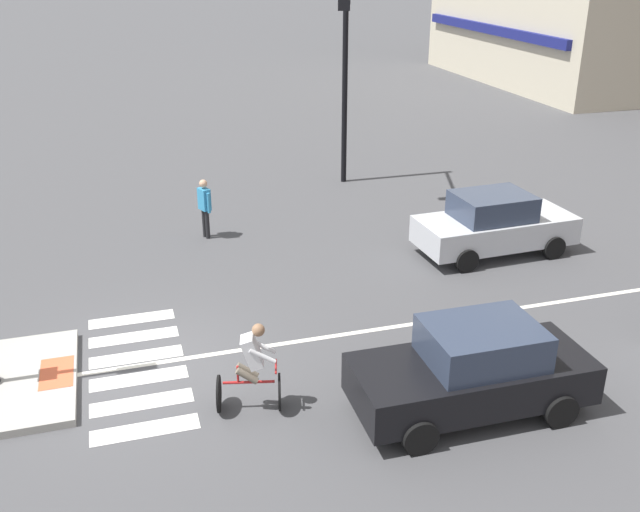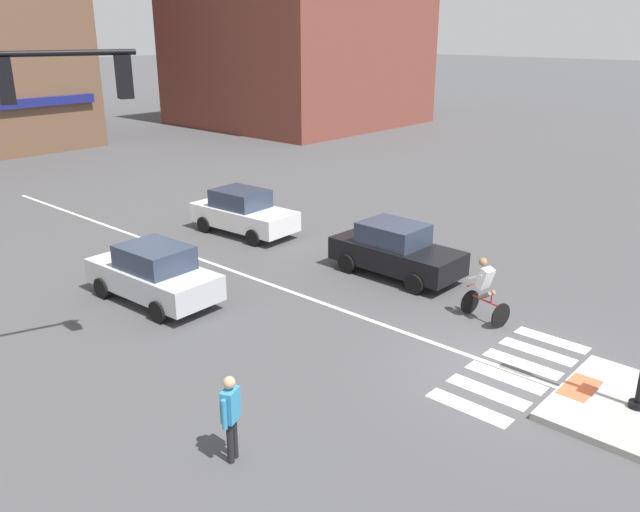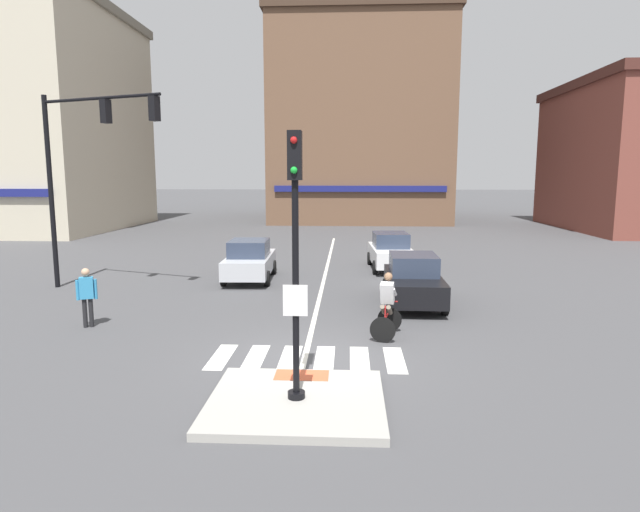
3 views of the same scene
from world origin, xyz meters
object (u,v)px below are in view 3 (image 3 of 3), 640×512
(traffic_light_mast, at_px, (81,156))
(car_silver_westbound_far, at_px, (250,260))
(signal_pole, at_px, (295,242))
(pedestrian_at_curb_left, at_px, (87,293))
(cyclist, at_px, (387,304))
(car_white_eastbound_far, at_px, (391,251))
(car_black_eastbound_mid, at_px, (413,280))

(traffic_light_mast, xyz_separation_m, car_silver_westbound_far, (5.57, 2.28, -4.08))
(signal_pole, bearing_deg, car_silver_westbound_far, 104.37)
(pedestrian_at_curb_left, bearing_deg, cyclist, -2.78)
(traffic_light_mast, height_order, pedestrian_at_curb_left, traffic_light_mast)
(car_silver_westbound_far, relative_size, cyclist, 2.48)
(car_silver_westbound_far, height_order, car_white_eastbound_far, same)
(car_black_eastbound_mid, bearing_deg, car_silver_westbound_far, 147.94)
(car_silver_westbound_far, relative_size, car_white_eastbound_far, 1.00)
(car_black_eastbound_mid, height_order, pedestrian_at_curb_left, pedestrian_at_curb_left)
(signal_pole, relative_size, car_white_eastbound_far, 1.15)
(traffic_light_mast, distance_m, cyclist, 12.43)
(car_silver_westbound_far, xyz_separation_m, pedestrian_at_curb_left, (-3.25, -7.04, 0.17))
(car_silver_westbound_far, distance_m, car_white_eastbound_far, 6.55)
(car_silver_westbound_far, bearing_deg, pedestrian_at_curb_left, -114.78)
(cyclist, bearing_deg, pedestrian_at_curb_left, 177.22)
(car_white_eastbound_far, bearing_deg, signal_pole, -100.83)
(signal_pole, distance_m, car_silver_westbound_far, 12.48)
(cyclist, bearing_deg, car_silver_westbound_far, 123.91)
(pedestrian_at_curb_left, bearing_deg, traffic_light_mast, 115.98)
(signal_pole, xyz_separation_m, car_white_eastbound_far, (2.83, 14.79, -2.23))
(car_white_eastbound_far, distance_m, car_black_eastbound_mid, 6.72)
(traffic_light_mast, relative_size, car_black_eastbound_mid, 1.71)
(traffic_light_mast, distance_m, car_black_eastbound_mid, 12.46)
(car_black_eastbound_mid, distance_m, pedestrian_at_curb_left, 9.89)
(traffic_light_mast, height_order, cyclist, traffic_light_mast)
(traffic_light_mast, distance_m, pedestrian_at_curb_left, 6.58)
(car_silver_westbound_far, relative_size, car_black_eastbound_mid, 1.01)
(signal_pole, distance_m, cyclist, 5.33)
(car_silver_westbound_far, bearing_deg, signal_pole, -75.63)
(car_white_eastbound_far, bearing_deg, pedestrian_at_curb_left, -132.59)
(pedestrian_at_curb_left, bearing_deg, car_silver_westbound_far, 65.22)
(car_black_eastbound_mid, height_order, cyclist, cyclist)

